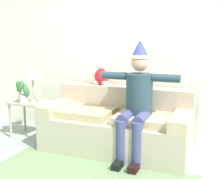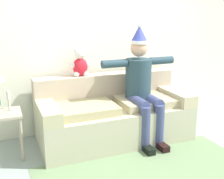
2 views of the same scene
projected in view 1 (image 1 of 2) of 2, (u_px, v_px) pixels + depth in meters
back_wall at (130, 50)px, 4.16m from camera, size 7.00×0.10×2.70m
couch at (117, 125)px, 3.86m from camera, size 1.99×0.89×0.84m
person_seated at (137, 98)px, 3.52m from camera, size 1.02×0.77×1.53m
teddy_bear at (101, 73)px, 4.13m from camera, size 0.29×0.17×0.38m
side_table at (30, 108)px, 4.35m from camera, size 0.56×0.40×0.56m
table_lamp at (32, 74)px, 4.33m from camera, size 0.24×0.24×0.53m
potted_plant at (23, 92)px, 4.24m from camera, size 0.23×0.22×0.37m
candle_tall at (20, 92)px, 4.35m from camera, size 0.04×0.04×0.21m
candle_short at (39, 92)px, 4.29m from camera, size 0.04×0.04×0.24m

